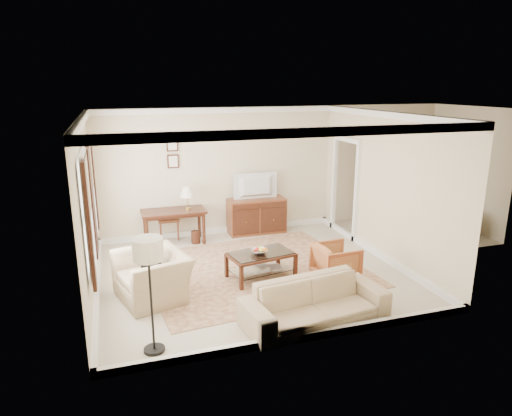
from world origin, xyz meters
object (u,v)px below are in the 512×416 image
writing_desk (174,215)px  sideboard (257,216)px  club_armchair (152,269)px  tv (257,178)px  coffee_table (261,258)px  striped_armchair (336,260)px  sofa (315,296)px

writing_desk → sideboard: sideboard is taller
club_armchair → tv: bearing=119.8°
sideboard → coffee_table: sideboard is taller
striped_armchair → sofa: sofa is taller
sideboard → striped_armchair: 3.01m
writing_desk → striped_armchair: (2.48, -2.80, -0.28)m
writing_desk → sofa: size_ratio=0.64×
coffee_table → striped_armchair: striped_armchair is taller
sideboard → coffee_table: 2.60m
club_armchair → sofa: (2.18, -1.53, -0.09)m
coffee_table → sofa: 1.77m
club_armchair → coffee_table: bearing=80.8°
sideboard → tv: tv is taller
sideboard → striped_armchair: (0.54, -2.96, -0.05)m
sideboard → striped_armchair: size_ratio=1.86×
sideboard → striped_armchair: sideboard is taller
sideboard → sofa: (-0.46, -4.25, 0.01)m
sideboard → tv: (0.00, -0.02, 0.90)m
tv → coffee_table: size_ratio=0.79×
sofa → coffee_table: bearing=91.0°
sideboard → striped_armchair: bearing=-79.7°
writing_desk → club_armchair: bearing=-105.2°
writing_desk → club_armchair: size_ratio=1.17×
club_armchair → striped_armchair: bearing=69.9°
writing_desk → striped_armchair: size_ratio=1.91×
sideboard → tv: 0.90m
sideboard → club_armchair: (-2.64, -2.72, 0.10)m
club_armchair → sofa: 2.66m
club_armchair → sofa: size_ratio=0.54×
tv → coffee_table: (-0.72, -2.48, -0.94)m
sideboard → club_armchair: size_ratio=1.14×
coffee_table → striped_armchair: bearing=-20.3°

